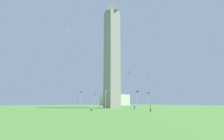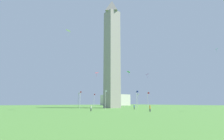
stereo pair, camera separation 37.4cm
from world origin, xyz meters
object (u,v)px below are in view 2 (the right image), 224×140
Objects in this scene: flagpole_s at (94,100)px; kite_green_diamond at (129,72)px; obelisk_monument at (112,52)px; flagpole_w at (80,99)px; person_blue_shirt at (134,107)px; kite_purple_diamond at (147,75)px; flagpole_se at (117,100)px; distant_building at (115,100)px; kite_red_diamond at (97,73)px; flagpole_n at (137,99)px; person_white_shirt at (91,108)px; flagpole_e at (138,100)px; flagpole_nw at (105,98)px; flagpole_ne at (148,99)px; kite_cyan_diamond at (217,49)px; kite_white_diamond at (68,31)px; flagpole_sw at (78,99)px; person_orange_shirt at (150,108)px.

flagpole_s is 3.74× the size of kite_green_diamond.
obelisk_monument reaches higher than flagpole_w.
kite_purple_diamond is at bearing -103.68° from person_blue_shirt.
person_blue_shirt is at bearing -7.84° from flagpole_s.
distant_building is (-53.12, 38.69, 0.77)m from flagpole_se.
kite_red_diamond is 95.26m from distant_building.
flagpole_n reaches higher than person_white_shirt.
flagpole_e is at bearing 135.00° from flagpole_n.
flagpole_nw is at bearing -22.50° from flagpole_s.
flagpole_ne is 26.28m from kite_red_diamond.
kite_white_diamond is (-25.91, -49.63, 4.19)m from kite_cyan_diamond.
flagpole_n is 1.00× the size of flagpole_w.
flagpole_w is 4.55× the size of kite_cyan_diamond.
flagpole_s is 30.79m from kite_green_diamond.
flagpole_sw is 3.99× the size of person_blue_shirt.
flagpole_e is at bearing 112.50° from flagpole_nw.
person_white_shirt is 22.90m from kite_red_diamond.
kite_red_diamond is at bearing -41.27° from distant_building.
flagpole_se is (-22.73, 0.00, 0.00)m from flagpole_ne.
person_orange_shirt is at bearing -0.87° from flagpole_sw.
flagpole_se is (-11.30, 11.36, -22.51)m from obelisk_monument.
kite_cyan_diamond is 0.83× the size of kite_red_diamond.
flagpole_e is 42.08m from kite_cyan_diamond.
flagpole_nw is at bearing -90.00° from flagpole_ne.
flagpole_ne is 29.70m from flagpole_s.
kite_red_diamond is (18.14, -1.11, 10.07)m from flagpole_sw.
kite_white_diamond reaches higher than kite_cyan_diamond.
flagpole_ne reaches higher than person_orange_shirt.
obelisk_monument is at bearing 31.36° from person_orange_shirt.
flagpole_se is 4.40× the size of person_white_shirt.
flagpole_n is at bearing -3.64° from person_white_shirt.
flagpole_n is 4.55× the size of kite_cyan_diamond.
kite_green_diamond is (12.75, 15.14, 10.79)m from flagpole_w.
flagpole_w is at bearing -67.50° from flagpole_se.
flagpole_e is at bearing 104.62° from kite_white_diamond.
person_orange_shirt is at bearing -63.93° from person_white_shirt.
kite_purple_diamond is (14.31, 13.38, -1.18)m from kite_red_diamond.
flagpole_ne is at bearing -27.03° from distant_building.
person_blue_shirt is (19.98, -21.04, -3.02)m from flagpole_e.
flagpole_nw is 46.68m from kite_cyan_diamond.
flagpole_e is at bearing 11.31° from person_white_shirt.
distant_building is (-75.85, 61.42, 0.77)m from flagpole_nw.
person_orange_shirt reaches higher than person_white_shirt.
obelisk_monument is 7.49× the size of flagpole_se.
person_white_shirt is (10.61, -34.78, -3.11)m from flagpole_ne.
flagpole_w is at bearing -45.72° from distant_building.
flagpole_e and flagpole_se have the same top height.
flagpole_se is 12.30m from flagpole_s.
person_orange_shirt is 1.15× the size of kite_cyan_diamond.
flagpole_ne is (-4.71, 11.36, 0.00)m from flagpole_n.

